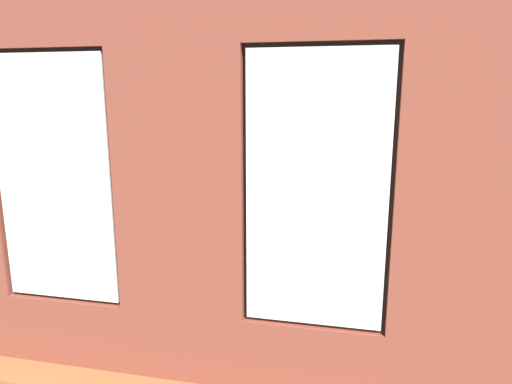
{
  "coord_description": "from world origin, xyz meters",
  "views": [
    {
      "loc": [
        -1.24,
        5.91,
        2.21
      ],
      "look_at": [
        -0.03,
        0.4,
        0.96
      ],
      "focal_mm": 32.0,
      "sensor_mm": 36.0,
      "label": 1
    }
  ],
  "objects_px": {
    "potted_plant_foreground_right": "(161,172)",
    "cup_ceramic": "(233,219)",
    "media_console": "(74,226)",
    "potted_plant_beside_window_right": "(9,266)",
    "couch_by_window": "(178,298)",
    "table_plant_small": "(275,218)",
    "remote_black": "(255,220)",
    "potted_plant_near_tv": "(63,208)",
    "potted_plant_by_left_couch": "(406,225)",
    "couch_left": "(455,261)",
    "potted_plant_mid_room_small": "(343,220)",
    "coffee_table": "(268,226)",
    "potted_plant_between_couches": "(333,275)",
    "potted_plant_corner_near_left": "(431,190)",
    "tv_flatscreen": "(71,185)"
  },
  "relations": [
    {
      "from": "potted_plant_beside_window_right",
      "to": "potted_plant_near_tv",
      "type": "relative_size",
      "value": 0.62
    },
    {
      "from": "potted_plant_foreground_right",
      "to": "cup_ceramic",
      "type": "bearing_deg",
      "value": 132.42
    },
    {
      "from": "potted_plant_between_couches",
      "to": "potted_plant_corner_near_left",
      "type": "height_order",
      "value": "potted_plant_between_couches"
    },
    {
      "from": "coffee_table",
      "to": "table_plant_small",
      "type": "distance_m",
      "value": 0.22
    },
    {
      "from": "cup_ceramic",
      "to": "potted_plant_by_left_couch",
      "type": "height_order",
      "value": "cup_ceramic"
    },
    {
      "from": "potted_plant_mid_room_small",
      "to": "potted_plant_near_tv",
      "type": "relative_size",
      "value": 0.35
    },
    {
      "from": "coffee_table",
      "to": "potted_plant_foreground_right",
      "type": "height_order",
      "value": "potted_plant_foreground_right"
    },
    {
      "from": "couch_by_window",
      "to": "potted_plant_near_tv",
      "type": "height_order",
      "value": "potted_plant_near_tv"
    },
    {
      "from": "potted_plant_between_couches",
      "to": "table_plant_small",
      "type": "bearing_deg",
      "value": -67.22
    },
    {
      "from": "couch_left",
      "to": "coffee_table",
      "type": "distance_m",
      "value": 2.42
    },
    {
      "from": "media_console",
      "to": "potted_plant_between_couches",
      "type": "relative_size",
      "value": 0.83
    },
    {
      "from": "couch_by_window",
      "to": "potted_plant_beside_window_right",
      "type": "bearing_deg",
      "value": 3.34
    },
    {
      "from": "media_console",
      "to": "potted_plant_beside_window_right",
      "type": "relative_size",
      "value": 1.21
    },
    {
      "from": "couch_by_window",
      "to": "potted_plant_beside_window_right",
      "type": "relative_size",
      "value": 2.27
    },
    {
      "from": "potted_plant_beside_window_right",
      "to": "potted_plant_by_left_couch",
      "type": "distance_m",
      "value": 5.05
    },
    {
      "from": "couch_by_window",
      "to": "table_plant_small",
      "type": "height_order",
      "value": "couch_by_window"
    },
    {
      "from": "potted_plant_foreground_right",
      "to": "remote_black",
      "type": "bearing_deg",
      "value": 138.56
    },
    {
      "from": "couch_left",
      "to": "potted_plant_mid_room_small",
      "type": "height_order",
      "value": "couch_left"
    },
    {
      "from": "cup_ceramic",
      "to": "potted_plant_by_left_couch",
      "type": "relative_size",
      "value": 0.21
    },
    {
      "from": "coffee_table",
      "to": "potted_plant_by_left_couch",
      "type": "relative_size",
      "value": 3.01
    },
    {
      "from": "potted_plant_mid_room_small",
      "to": "potted_plant_foreground_right",
      "type": "xyz_separation_m",
      "value": [
        3.54,
        -1.33,
        0.39
      ]
    },
    {
      "from": "remote_black",
      "to": "media_console",
      "type": "relative_size",
      "value": 0.17
    },
    {
      "from": "remote_black",
      "to": "potted_plant_foreground_right",
      "type": "xyz_separation_m",
      "value": [
        2.35,
        -2.07,
        0.25
      ]
    },
    {
      "from": "table_plant_small",
      "to": "potted_plant_between_couches",
      "type": "height_order",
      "value": "potted_plant_between_couches"
    },
    {
      "from": "couch_left",
      "to": "media_console",
      "type": "bearing_deg",
      "value": -92.1
    },
    {
      "from": "coffee_table",
      "to": "potted_plant_beside_window_right",
      "type": "distance_m",
      "value": 3.2
    },
    {
      "from": "potted_plant_near_tv",
      "to": "potted_plant_by_left_couch",
      "type": "bearing_deg",
      "value": -155.73
    },
    {
      "from": "coffee_table",
      "to": "potted_plant_corner_near_left",
      "type": "height_order",
      "value": "potted_plant_corner_near_left"
    },
    {
      "from": "potted_plant_by_left_couch",
      "to": "couch_by_window",
      "type": "bearing_deg",
      "value": 51.87
    },
    {
      "from": "tv_flatscreen",
      "to": "potted_plant_foreground_right",
      "type": "bearing_deg",
      "value": -97.04
    },
    {
      "from": "potted_plant_beside_window_right",
      "to": "potted_plant_mid_room_small",
      "type": "xyz_separation_m",
      "value": [
        -3.12,
        -3.22,
        -0.24
      ]
    },
    {
      "from": "coffee_table",
      "to": "table_plant_small",
      "type": "height_order",
      "value": "table_plant_small"
    },
    {
      "from": "potted_plant_by_left_couch",
      "to": "potted_plant_corner_near_left",
      "type": "height_order",
      "value": "potted_plant_corner_near_left"
    },
    {
      "from": "potted_plant_mid_room_small",
      "to": "potted_plant_foreground_right",
      "type": "height_order",
      "value": "potted_plant_foreground_right"
    },
    {
      "from": "media_console",
      "to": "cup_ceramic",
      "type": "bearing_deg",
      "value": -176.18
    },
    {
      "from": "potted_plant_corner_near_left",
      "to": "potted_plant_near_tv",
      "type": "xyz_separation_m",
      "value": [
        4.75,
        3.45,
        0.29
      ]
    },
    {
      "from": "potted_plant_mid_room_small",
      "to": "coffee_table",
      "type": "bearing_deg",
      "value": 39.47
    },
    {
      "from": "coffee_table",
      "to": "remote_black",
      "type": "relative_size",
      "value": 9.14
    },
    {
      "from": "couch_left",
      "to": "potted_plant_mid_room_small",
      "type": "distance_m",
      "value": 2.02
    },
    {
      "from": "remote_black",
      "to": "potted_plant_between_couches",
      "type": "relative_size",
      "value": 0.14
    },
    {
      "from": "couch_left",
      "to": "coffee_table",
      "type": "bearing_deg",
      "value": -104.34
    },
    {
      "from": "potted_plant_foreground_right",
      "to": "potted_plant_near_tv",
      "type": "relative_size",
      "value": 1.0
    },
    {
      "from": "table_plant_small",
      "to": "potted_plant_between_couches",
      "type": "bearing_deg",
      "value": 112.78
    },
    {
      "from": "potted_plant_by_left_couch",
      "to": "potted_plant_near_tv",
      "type": "relative_size",
      "value": 0.37
    },
    {
      "from": "couch_left",
      "to": "potted_plant_by_left_couch",
      "type": "distance_m",
      "value": 1.42
    },
    {
      "from": "cup_ceramic",
      "to": "potted_plant_mid_room_small",
      "type": "xyz_separation_m",
      "value": [
        -1.47,
        -0.93,
        -0.19
      ]
    },
    {
      "from": "couch_left",
      "to": "media_console",
      "type": "xyz_separation_m",
      "value": [
        5.15,
        -0.45,
        -0.05
      ]
    },
    {
      "from": "table_plant_small",
      "to": "potted_plant_foreground_right",
      "type": "bearing_deg",
      "value": -40.51
    },
    {
      "from": "remote_black",
      "to": "potted_plant_near_tv",
      "type": "relative_size",
      "value": 0.12
    },
    {
      "from": "potted_plant_mid_room_small",
      "to": "potted_plant_foreground_right",
      "type": "bearing_deg",
      "value": -20.64
    }
  ]
}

